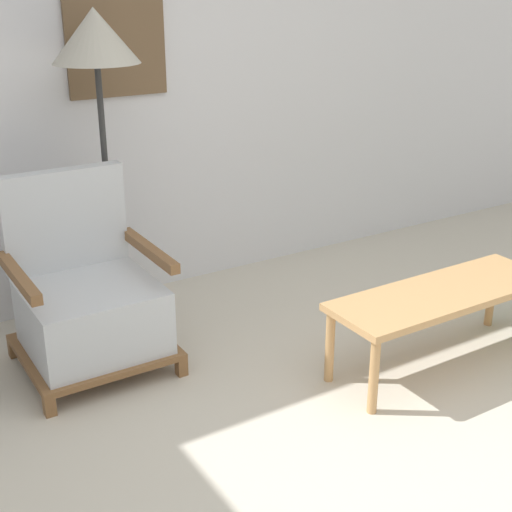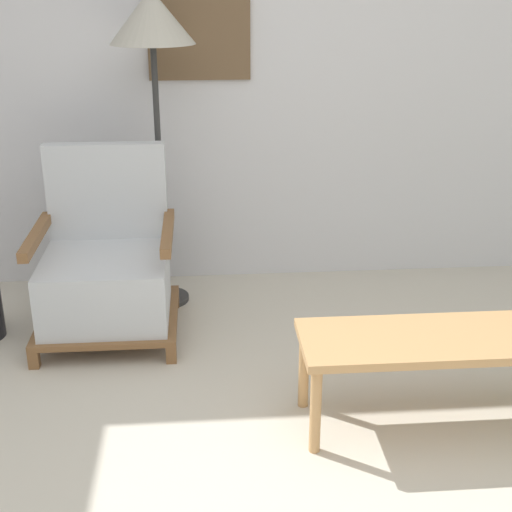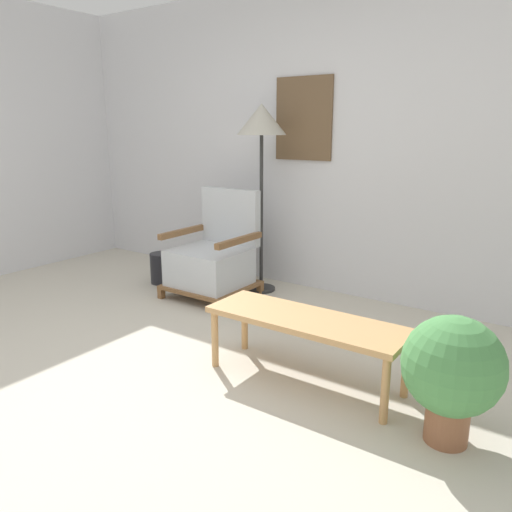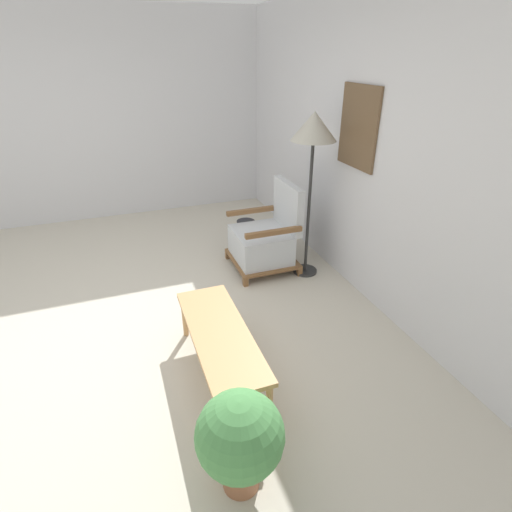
% 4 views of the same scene
% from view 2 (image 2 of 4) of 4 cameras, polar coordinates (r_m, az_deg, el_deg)
% --- Properties ---
extents(wall_back, '(8.00, 0.09, 2.70)m').
position_cam_2_polar(wall_back, '(4.12, -3.39, 16.21)').
color(wall_back, silver).
rests_on(wall_back, ground_plane).
extents(armchair, '(0.70, 0.66, 0.94)m').
position_cam_2_polar(armchair, '(3.68, -11.86, -1.34)').
color(armchair, brown).
rests_on(armchair, ground_plane).
extents(floor_lamp, '(0.43, 0.43, 1.68)m').
position_cam_2_polar(floor_lamp, '(3.74, -8.29, 17.34)').
color(floor_lamp, '#2D2D2D').
rests_on(floor_lamp, ground_plane).
extents(coffee_table, '(1.19, 0.40, 0.40)m').
position_cam_2_polar(coffee_table, '(2.98, 15.11, -6.93)').
color(coffee_table, tan).
rests_on(coffee_table, ground_plane).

